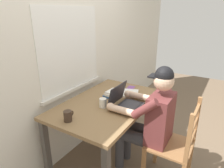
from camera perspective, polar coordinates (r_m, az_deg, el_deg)
The scene contains 12 objects.
ground_plane at distance 2.63m, azimuth -1.07°, elevation -20.15°, with size 8.00×8.00×0.00m, color brown.
back_wall at distance 2.35m, azimuth -11.76°, elevation 9.81°, with size 6.00×0.08×2.60m.
desk at distance 2.26m, azimuth -1.18°, elevation -7.38°, with size 1.32×0.83×0.76m.
seated_person at distance 2.08m, azimuth 10.85°, elevation -9.56°, with size 0.50×0.60×1.25m.
wooden_chair at distance 2.14m, azimuth 17.75°, elevation -16.48°, with size 0.42×0.42×0.94m.
laptop at distance 2.10m, azimuth 3.46°, elevation -5.08°, with size 0.33×0.29×0.23m.
computer_mouse at distance 2.33m, azimuth 8.77°, elevation -3.66°, with size 0.06×0.10×0.03m, color black.
coffee_mug_white at distance 2.09m, azimuth -2.61°, elevation -5.42°, with size 0.11×0.08×0.10m.
coffee_mug_dark at distance 1.88m, azimuth -12.56°, elevation -8.97°, with size 0.11×0.08×0.10m.
book_stack_main at distance 2.34m, azimuth -0.04°, elevation -2.77°, with size 0.19×0.15×0.07m.
paper_pile_near_laptop at distance 2.43m, azimuth 5.35°, elevation -2.66°, with size 0.25×0.18×0.02m, color white.
landscape_photo_print at distance 2.63m, azimuth 5.44°, elevation -1.02°, with size 0.13×0.09×0.00m, color #7A4293.
Camera 1 is at (-1.69, -1.08, 1.71)m, focal length 31.77 mm.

